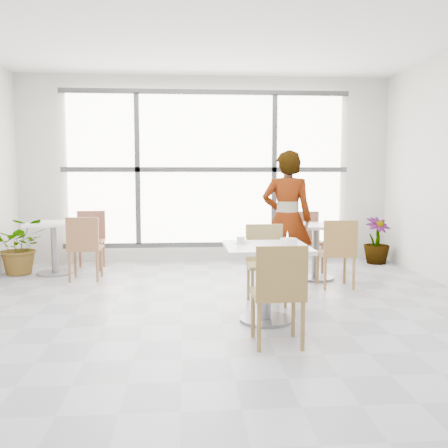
{
  "coord_description": "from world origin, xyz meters",
  "views": [
    {
      "loc": [
        -0.33,
        -4.68,
        1.45
      ],
      "look_at": [
        0.0,
        -0.3,
        1.0
      ],
      "focal_mm": 40.13,
      "sensor_mm": 36.0,
      "label": 1
    }
  ],
  "objects": [
    {
      "name": "floor",
      "position": [
        0.0,
        0.0,
        0.0
      ],
      "size": [
        7.0,
        7.0,
        0.0
      ],
      "primitive_type": "plane",
      "color": "#9E9EA5",
      "rests_on": "ground"
    },
    {
      "name": "ceiling",
      "position": [
        0.0,
        0.0,
        3.0
      ],
      "size": [
        7.0,
        7.0,
        0.0
      ],
      "primitive_type": "plane",
      "rotation": [
        3.14,
        0.0,
        0.0
      ],
      "color": "white",
      "rests_on": "ground"
    },
    {
      "name": "wall_back",
      "position": [
        0.0,
        3.5,
        1.5
      ],
      "size": [
        6.0,
        0.0,
        6.0
      ],
      "primitive_type": "plane",
      "rotation": [
        1.57,
        0.0,
        0.0
      ],
      "color": "silver",
      "rests_on": "ground"
    },
    {
      "name": "wall_front",
      "position": [
        0.0,
        -3.5,
        1.5
      ],
      "size": [
        6.0,
        0.0,
        6.0
      ],
      "primitive_type": "plane",
      "rotation": [
        -1.57,
        0.0,
        0.0
      ],
      "color": "silver",
      "rests_on": "ground"
    },
    {
      "name": "window",
      "position": [
        0.0,
        3.44,
        1.5
      ],
      "size": [
        4.6,
        0.07,
        2.52
      ],
      "color": "white",
      "rests_on": "ground"
    },
    {
      "name": "main_table",
      "position": [
        0.44,
        0.07,
        0.52
      ],
      "size": [
        0.8,
        0.8,
        0.75
      ],
      "color": "silver",
      "rests_on": "ground"
    },
    {
      "name": "chair_near",
      "position": [
        0.43,
        -0.67,
        0.5
      ],
      "size": [
        0.42,
        0.42,
        0.87
      ],
      "rotation": [
        0.0,
        0.0,
        3.14
      ],
      "color": "olive",
      "rests_on": "ground"
    },
    {
      "name": "chair_far",
      "position": [
        0.55,
        0.8,
        0.5
      ],
      "size": [
        0.42,
        0.42,
        0.87
      ],
      "color": "#9C834D",
      "rests_on": "ground"
    },
    {
      "name": "oatmeal_bowl",
      "position": [
        0.63,
        -0.06,
        0.79
      ],
      "size": [
        0.21,
        0.21,
        0.09
      ],
      "color": "white",
      "rests_on": "main_table"
    },
    {
      "name": "coffee_cup",
      "position": [
        0.21,
        0.23,
        0.78
      ],
      "size": [
        0.16,
        0.13,
        0.07
      ],
      "color": "silver",
      "rests_on": "main_table"
    },
    {
      "name": "person",
      "position": [
        0.94,
        1.55,
        0.86
      ],
      "size": [
        0.7,
        0.53,
        1.73
      ],
      "primitive_type": "imported",
      "rotation": [
        0.0,
        0.0,
        2.94
      ],
      "color": "black",
      "rests_on": "ground"
    },
    {
      "name": "bg_table_left",
      "position": [
        -2.22,
        2.58,
        0.49
      ],
      "size": [
        0.7,
        0.7,
        0.75
      ],
      "color": "white",
      "rests_on": "ground"
    },
    {
      "name": "bg_table_right",
      "position": [
        1.43,
        1.97,
        0.49
      ],
      "size": [
        0.7,
        0.7,
        0.75
      ],
      "color": "silver",
      "rests_on": "ground"
    },
    {
      "name": "bg_chair_left_near",
      "position": [
        -1.7,
        2.07,
        0.5
      ],
      "size": [
        0.42,
        0.42,
        0.87
      ],
      "rotation": [
        0.0,
        0.0,
        3.14
      ],
      "color": "#92623C",
      "rests_on": "ground"
    },
    {
      "name": "bg_chair_left_far",
      "position": [
        -1.78,
        2.97,
        0.5
      ],
      "size": [
        0.42,
        0.42,
        0.87
      ],
      "color": "brown",
      "rests_on": "ground"
    },
    {
      "name": "bg_chair_right_near",
      "position": [
        1.56,
        1.39,
        0.5
      ],
      "size": [
        0.42,
        0.42,
        0.87
      ],
      "rotation": [
        0.0,
        0.0,
        3.14
      ],
      "color": "olive",
      "rests_on": "ground"
    },
    {
      "name": "bg_chair_right_far",
      "position": [
        1.44,
        2.58,
        0.5
      ],
      "size": [
        0.42,
        0.42,
        0.87
      ],
      "color": "brown",
      "rests_on": "ground"
    },
    {
      "name": "plant_left",
      "position": [
        -2.7,
        2.6,
        0.41
      ],
      "size": [
        0.86,
        0.78,
        0.81
      ],
      "primitive_type": "imported",
      "rotation": [
        0.0,
        0.0,
        0.23
      ],
      "color": "#3E713D",
      "rests_on": "ground"
    },
    {
      "name": "plant_right",
      "position": [
        2.7,
        3.03,
        0.37
      ],
      "size": [
        0.52,
        0.52,
        0.74
      ],
      "primitive_type": "imported",
      "rotation": [
        0.0,
        0.0,
        0.3
      ],
      "color": "#56833B",
      "rests_on": "ground"
    }
  ]
}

